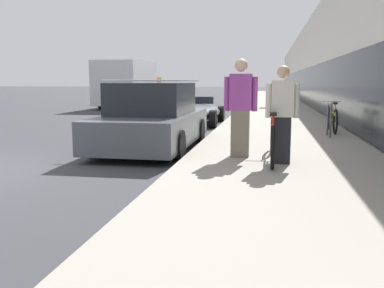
{
  "coord_description": "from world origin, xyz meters",
  "views": [
    {
      "loc": [
        5.52,
        -6.05,
        1.55
      ],
      "look_at": [
        2.32,
        11.66,
        -1.11
      ],
      "focal_mm": 40.0,
      "sensor_mm": 36.0,
      "label": 1
    }
  ],
  "objects_px": {
    "bike_rack_hoop": "(329,116)",
    "vintage_roadster_curbside": "(195,113)",
    "person_bystander": "(241,108)",
    "person_rider": "(282,115)",
    "parked_sedan_curbside": "(153,119)",
    "cruiser_bike_nearest": "(333,119)",
    "tandem_bicycle": "(272,139)",
    "moving_truck": "(129,85)"
  },
  "relations": [
    {
      "from": "tandem_bicycle",
      "to": "moving_truck",
      "type": "bearing_deg",
      "value": 116.48
    },
    {
      "from": "parked_sedan_curbside",
      "to": "moving_truck",
      "type": "xyz_separation_m",
      "value": [
        -5.48,
        14.66,
        0.66
      ]
    },
    {
      "from": "moving_truck",
      "to": "cruiser_bike_nearest",
      "type": "bearing_deg",
      "value": -50.18
    },
    {
      "from": "person_bystander",
      "to": "person_rider",
      "type": "bearing_deg",
      "value": -35.5
    },
    {
      "from": "person_bystander",
      "to": "cruiser_bike_nearest",
      "type": "height_order",
      "value": "person_bystander"
    },
    {
      "from": "person_bystander",
      "to": "vintage_roadster_curbside",
      "type": "distance_m",
      "value": 7.59
    },
    {
      "from": "tandem_bicycle",
      "to": "person_bystander",
      "type": "bearing_deg",
      "value": 159.59
    },
    {
      "from": "cruiser_bike_nearest",
      "to": "person_rider",
      "type": "bearing_deg",
      "value": -107.21
    },
    {
      "from": "cruiser_bike_nearest",
      "to": "bike_rack_hoop",
      "type": "bearing_deg",
      "value": -102.3
    },
    {
      "from": "tandem_bicycle",
      "to": "vintage_roadster_curbside",
      "type": "height_order",
      "value": "tandem_bicycle"
    },
    {
      "from": "bike_rack_hoop",
      "to": "vintage_roadster_curbside",
      "type": "distance_m",
      "value": 5.72
    },
    {
      "from": "bike_rack_hoop",
      "to": "vintage_roadster_curbside",
      "type": "height_order",
      "value": "bike_rack_hoop"
    },
    {
      "from": "tandem_bicycle",
      "to": "parked_sedan_curbside",
      "type": "distance_m",
      "value": 3.2
    },
    {
      "from": "parked_sedan_curbside",
      "to": "vintage_roadster_curbside",
      "type": "relative_size",
      "value": 1.05
    },
    {
      "from": "person_bystander",
      "to": "vintage_roadster_curbside",
      "type": "bearing_deg",
      "value": 106.3
    },
    {
      "from": "vintage_roadster_curbside",
      "to": "person_rider",
      "type": "bearing_deg",
      "value": -69.83
    },
    {
      "from": "person_bystander",
      "to": "parked_sedan_curbside",
      "type": "xyz_separation_m",
      "value": [
        -2.09,
        1.51,
        -0.37
      ]
    },
    {
      "from": "person_bystander",
      "to": "moving_truck",
      "type": "distance_m",
      "value": 17.86
    },
    {
      "from": "person_rider",
      "to": "person_bystander",
      "type": "xyz_separation_m",
      "value": [
        -0.74,
        0.53,
        0.07
      ]
    },
    {
      "from": "bike_rack_hoop",
      "to": "cruiser_bike_nearest",
      "type": "relative_size",
      "value": 0.49
    },
    {
      "from": "tandem_bicycle",
      "to": "bike_rack_hoop",
      "type": "height_order",
      "value": "tandem_bicycle"
    },
    {
      "from": "tandem_bicycle",
      "to": "parked_sedan_curbside",
      "type": "bearing_deg",
      "value": 147.24
    },
    {
      "from": "tandem_bicycle",
      "to": "vintage_roadster_curbside",
      "type": "bearing_deg",
      "value": 109.93
    },
    {
      "from": "moving_truck",
      "to": "bike_rack_hoop",
      "type": "bearing_deg",
      "value": -53.19
    },
    {
      "from": "bike_rack_hoop",
      "to": "vintage_roadster_curbside",
      "type": "relative_size",
      "value": 0.2
    },
    {
      "from": "bike_rack_hoop",
      "to": "cruiser_bike_nearest",
      "type": "height_order",
      "value": "bike_rack_hoop"
    },
    {
      "from": "cruiser_bike_nearest",
      "to": "moving_truck",
      "type": "distance_m",
      "value": 15.37
    },
    {
      "from": "person_rider",
      "to": "vintage_roadster_curbside",
      "type": "xyz_separation_m",
      "value": [
        -2.86,
        7.79,
        -0.56
      ]
    },
    {
      "from": "cruiser_bike_nearest",
      "to": "vintage_roadster_curbside",
      "type": "bearing_deg",
      "value": 146.62
    },
    {
      "from": "cruiser_bike_nearest",
      "to": "person_bystander",
      "type": "bearing_deg",
      "value": -117.28
    },
    {
      "from": "cruiser_bike_nearest",
      "to": "parked_sedan_curbside",
      "type": "height_order",
      "value": "parked_sedan_curbside"
    },
    {
      "from": "person_bystander",
      "to": "vintage_roadster_curbside",
      "type": "xyz_separation_m",
      "value": [
        -2.12,
        7.26,
        -0.63
      ]
    },
    {
      "from": "tandem_bicycle",
      "to": "person_bystander",
      "type": "relative_size",
      "value": 1.37
    },
    {
      "from": "tandem_bicycle",
      "to": "person_rider",
      "type": "height_order",
      "value": "person_rider"
    },
    {
      "from": "person_rider",
      "to": "cruiser_bike_nearest",
      "type": "xyz_separation_m",
      "value": [
        1.52,
        4.9,
        -0.47
      ]
    },
    {
      "from": "tandem_bicycle",
      "to": "person_bystander",
      "type": "height_order",
      "value": "person_bystander"
    },
    {
      "from": "parked_sedan_curbside",
      "to": "cruiser_bike_nearest",
      "type": "bearing_deg",
      "value": 33.39
    },
    {
      "from": "bike_rack_hoop",
      "to": "moving_truck",
      "type": "relative_size",
      "value": 0.14
    },
    {
      "from": "parked_sedan_curbside",
      "to": "vintage_roadster_curbside",
      "type": "bearing_deg",
      "value": 90.28
    },
    {
      "from": "person_rider",
      "to": "vintage_roadster_curbside",
      "type": "bearing_deg",
      "value": 110.17
    },
    {
      "from": "cruiser_bike_nearest",
      "to": "tandem_bicycle",
      "type": "bearing_deg",
      "value": -109.93
    },
    {
      "from": "parked_sedan_curbside",
      "to": "moving_truck",
      "type": "height_order",
      "value": "moving_truck"
    }
  ]
}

